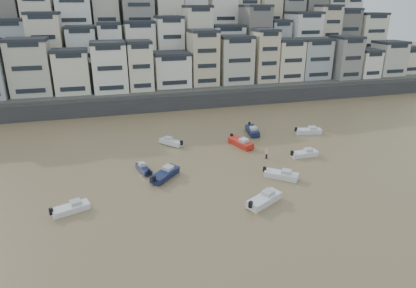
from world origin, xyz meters
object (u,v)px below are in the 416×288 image
object	(u,v)px
boat_a	(264,198)
boat_i	(252,130)
person_pink	(267,153)
boat_c	(165,173)
boat_h	(171,141)
boat_e	(241,142)
boat_b	(281,174)
boat_d	(305,153)
boat_g	(309,130)
boat_f	(144,168)
boat_j	(71,207)

from	to	relation	value
boat_a	boat_i	bearing A→B (deg)	41.06
boat_i	person_pink	size ratio (longest dim) A/B	3.44
boat_c	boat_h	world-z (taller)	boat_c
boat_a	boat_c	bearing A→B (deg)	105.21
boat_e	boat_b	bearing A→B (deg)	-11.86
boat_c	boat_d	distance (m)	23.46
boat_a	boat_h	size ratio (longest dim) A/B	1.16
boat_b	boat_e	distance (m)	13.77
boat_g	boat_i	size ratio (longest dim) A/B	0.89
boat_i	boat_g	bearing A→B (deg)	83.96
boat_f	boat_a	bearing A→B (deg)	-150.48
boat_c	boat_j	size ratio (longest dim) A/B	1.23
boat_f	person_pink	xyz separation A→B (m)	(19.76, -0.30, 0.30)
boat_f	boat_b	bearing A→B (deg)	-126.91
boat_a	boat_e	xyz separation A→B (m)	(4.38, 19.81, 0.02)
boat_f	boat_g	distance (m)	33.87
boat_e	boat_d	bearing A→B (deg)	32.68
boat_b	boat_c	xyz separation A→B (m)	(-16.03, 4.59, 0.08)
boat_h	boat_i	size ratio (longest dim) A/B	0.84
boat_a	boat_g	bearing A→B (deg)	19.61
boat_d	boat_i	bearing A→B (deg)	105.86
boat_c	boat_e	xyz separation A→B (m)	(15.02, 9.14, 0.02)
boat_b	person_pink	xyz separation A→B (m)	(1.01, 7.35, 0.15)
boat_i	person_pink	world-z (taller)	person_pink
boat_e	boat_j	world-z (taller)	boat_e
boat_a	boat_b	xyz separation A→B (m)	(5.39, 6.08, -0.07)
boat_d	boat_e	bearing A→B (deg)	138.12
boat_d	boat_f	world-z (taller)	boat_d
boat_b	boat_h	size ratio (longest dim) A/B	1.05
boat_a	boat_i	world-z (taller)	boat_i
boat_d	boat_e	world-z (taller)	boat_e
boat_d	boat_j	bearing A→B (deg)	-168.12
boat_b	boat_g	distance (m)	21.57
boat_d	person_pink	size ratio (longest dim) A/B	2.80
boat_e	boat_j	xyz separation A→B (m)	(-27.50, -15.30, -0.17)
boat_c	boat_b	bearing A→B (deg)	-62.79
boat_a	boat_f	xyz separation A→B (m)	(-13.36, 13.73, -0.22)
boat_d	boat_g	xyz separation A→B (m)	(6.59, 10.06, 0.06)
boat_i	boat_j	world-z (taller)	boat_i
person_pink	boat_j	bearing A→B (deg)	-163.20
boat_b	boat_e	bearing A→B (deg)	134.63
boat_d	boat_j	size ratio (longest dim) A/B	1.03
boat_h	boat_d	bearing A→B (deg)	-158.93
boat_c	boat_h	bearing A→B (deg)	29.03
boat_e	person_pink	size ratio (longest dim) A/B	3.43
boat_e	boat_h	size ratio (longest dim) A/B	1.19
boat_b	boat_d	xyz separation A→B (m)	(7.36, 6.39, -0.05)
boat_b	boat_g	xyz separation A→B (m)	(13.96, 16.45, 0.01)
boat_g	boat_i	bearing A→B (deg)	176.06
boat_a	person_pink	distance (m)	14.87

